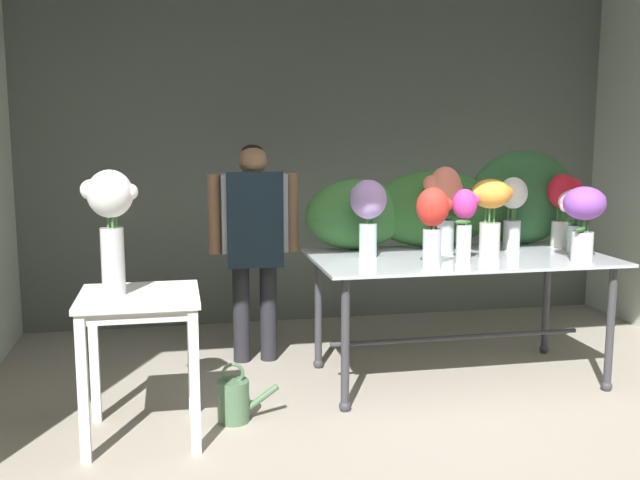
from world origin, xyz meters
TOP-DOWN VIEW (x-y plane):
  - ground_plane at (0.00, 1.61)m, footprint 7.08×7.08m
  - wall_back at (0.00, 3.22)m, footprint 5.15×0.12m
  - display_table_glass at (0.53, 1.45)m, footprint 1.91×1.00m
  - side_table_white at (-1.47, 0.92)m, footprint 0.62×0.61m
  - florist at (-0.74, 2.10)m, footprint 0.63×0.24m
  - foliage_backdrop at (0.59, 1.83)m, footprint 1.96×0.30m
  - vase_magenta_ranunculus at (0.44, 1.18)m, footprint 0.17×0.15m
  - vase_violet_snapdragons at (1.19, 1.11)m, footprint 0.26×0.26m
  - vase_lilac_freesia at (-0.07, 1.52)m, footprint 0.23×0.23m
  - vase_sunset_roses at (0.69, 1.34)m, footprint 0.28×0.25m
  - vase_coral_peonies at (0.48, 1.62)m, footprint 0.27×0.22m
  - vase_scarlet_tulips at (0.20, 1.07)m, footprint 0.21×0.19m
  - vase_ivory_hydrangea at (0.98, 1.63)m, footprint 0.21×0.19m
  - vase_crimson_lilies at (1.36, 1.66)m, footprint 0.23×0.20m
  - vase_blush_anemones at (1.31, 1.38)m, footprint 0.25×0.25m
  - vase_white_roses_tall at (-1.60, 0.92)m, footprint 0.29×0.23m
  - watering_can at (-0.98, 1.03)m, footprint 0.35×0.18m

SIDE VIEW (x-z plane):
  - ground_plane at x=0.00m, z-range 0.00..0.00m
  - watering_can at x=-0.98m, z-range -0.05..0.30m
  - side_table_white at x=-1.47m, z-range 0.28..1.06m
  - display_table_glass at x=0.53m, z-range 0.29..1.13m
  - florist at x=-0.74m, z-range 0.18..1.72m
  - vase_magenta_ranunculus at x=0.44m, z-range 0.86..1.32m
  - foliage_backdrop at x=0.59m, z-range 0.78..1.44m
  - vase_blush_anemones at x=1.31m, z-range 0.90..1.33m
  - vase_scarlet_tulips at x=0.20m, z-range 0.87..1.35m
  - vase_ivory_hydrangea at x=0.98m, z-range 0.88..1.37m
  - vase_violet_snapdragons at x=1.19m, z-range 0.89..1.36m
  - vase_crimson_lilies at x=1.36m, z-range 0.88..1.39m
  - vase_lilac_freesia at x=-0.07m, z-range 0.89..1.39m
  - vase_sunset_roses at x=0.69m, z-range 0.90..1.40m
  - vase_coral_peonies at x=0.48m, z-range 0.89..1.46m
  - vase_white_roses_tall at x=-1.60m, z-range 0.87..1.52m
  - wall_back at x=0.00m, z-range 0.00..2.86m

